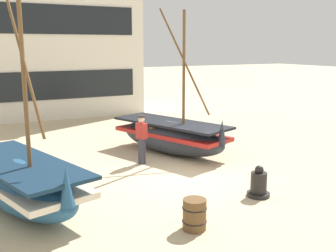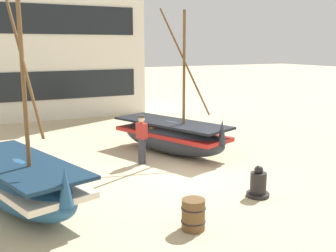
{
  "view_description": "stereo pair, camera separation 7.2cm",
  "coord_description": "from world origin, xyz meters",
  "views": [
    {
      "loc": [
        -6.06,
        -10.52,
        3.99
      ],
      "look_at": [
        0.0,
        1.0,
        1.4
      ],
      "focal_mm": 43.2,
      "sensor_mm": 36.0,
      "label": 1
    },
    {
      "loc": [
        -6.0,
        -10.56,
        3.99
      ],
      "look_at": [
        0.0,
        1.0,
        1.4
      ],
      "focal_mm": 43.2,
      "sensor_mm": 36.0,
      "label": 2
    }
  ],
  "objects": [
    {
      "name": "ground_plane",
      "position": [
        0.0,
        0.0,
        0.0
      ],
      "size": [
        120.0,
        120.0,
        0.0
      ],
      "primitive_type": "plane",
      "color": "#CCB78E"
    },
    {
      "name": "fishing_boat_near_left",
      "position": [
        0.95,
        2.52,
        0.67
      ],
      "size": [
        3.09,
        5.03,
        5.33
      ],
      "color": "#2D333D",
      "rests_on": "ground"
    },
    {
      "name": "fishing_boat_centre_large",
      "position": [
        -4.85,
        -0.41,
        0.68
      ],
      "size": [
        2.87,
        5.01,
        5.52
      ],
      "color": "#23517A",
      "rests_on": "ground"
    },
    {
      "name": "fisherman_by_hull",
      "position": [
        -0.61,
        1.77,
        0.83
      ],
      "size": [
        0.34,
        0.42,
        1.68
      ],
      "color": "#33333D",
      "rests_on": "ground"
    },
    {
      "name": "capstan_winch",
      "position": [
        0.91,
        -2.51,
        0.33
      ],
      "size": [
        0.62,
        0.62,
        0.86
      ],
      "color": "black",
      "rests_on": "ground"
    },
    {
      "name": "wooden_barrel",
      "position": [
        -1.67,
        -3.43,
        0.35
      ],
      "size": [
        0.56,
        0.56,
        0.7
      ],
      "color": "brown",
      "rests_on": "ground"
    },
    {
      "name": "harbor_building_main",
      "position": [
        -0.67,
        14.36,
        5.34
      ],
      "size": [
        9.55,
        5.83,
        10.66
      ],
      "color": "silver",
      "rests_on": "ground"
    }
  ]
}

